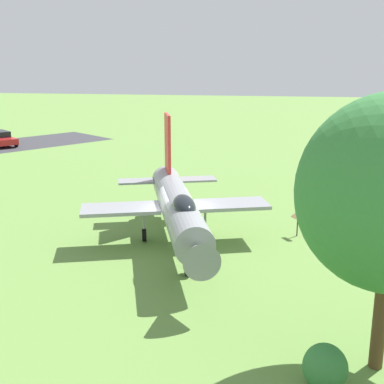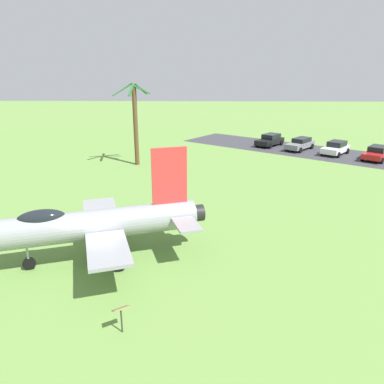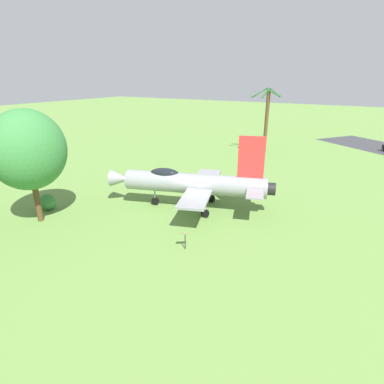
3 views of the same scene
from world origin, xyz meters
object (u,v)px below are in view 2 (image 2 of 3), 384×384
object	(u,v)px
parked_car_black	(270,140)
info_plaque	(121,312)
parked_car_red	(377,153)
parked_car_white	(336,148)
palm_tree	(135,123)
parked_car_gray	(300,144)
display_jet	(85,224)

from	to	relation	value
parked_car_black	info_plaque	bearing A→B (deg)	20.97
parked_car_red	parked_car_black	xyz separation A→B (m)	(-7.36, -10.11, 0.02)
parked_car_white	parked_car_red	bearing A→B (deg)	93.62
palm_tree	parked_car_gray	xyz separation A→B (m)	(-7.76, 18.43, -3.49)
parked_car_black	display_jet	bearing A→B (deg)	13.62
parked_car_white	parked_car_gray	size ratio (longest dim) A/B	0.95
display_jet	parked_car_white	distance (m)	32.87
parked_car_red	parked_car_white	size ratio (longest dim) A/B	1.03
parked_car_gray	info_plaque	bearing A→B (deg)	16.14
palm_tree	parked_car_red	size ratio (longest dim) A/B	1.74
palm_tree	parked_car_gray	distance (m)	20.30
parked_car_gray	parked_car_red	bearing A→B (deg)	94.24
parked_car_white	palm_tree	bearing A→B (deg)	-36.71
display_jet	parked_car_black	size ratio (longest dim) A/B	2.62
display_jet	info_plaque	size ratio (longest dim) A/B	10.49
palm_tree	info_plaque	size ratio (longest dim) A/B	7.01
display_jet	parked_car_black	distance (m)	33.38
parked_car_red	parked_car_white	xyz separation A→B (m)	(-2.55, -3.51, 0.02)
display_jet	parked_car_white	bearing A→B (deg)	-148.03
parked_car_gray	parked_car_black	bearing A→B (deg)	-85.88
palm_tree	parked_car_red	xyz separation A→B (m)	(-2.75, 25.32, -3.48)
parked_car_red	parked_car_gray	xyz separation A→B (m)	(-5.01, -6.89, -0.01)
parked_car_gray	parked_car_black	world-z (taller)	parked_car_black
info_plaque	parked_car_gray	world-z (taller)	parked_car_gray
palm_tree	parked_car_gray	world-z (taller)	palm_tree
display_jet	parked_car_red	size ratio (longest dim) A/B	2.61
parked_car_gray	parked_car_black	distance (m)	3.99
display_jet	parked_car_gray	bearing A→B (deg)	-140.73
info_plaque	parked_car_black	world-z (taller)	parked_car_black
parked_car_red	display_jet	bearing A→B (deg)	-7.89
parked_car_red	parked_car_black	distance (m)	12.51
info_plaque	parked_car_red	world-z (taller)	parked_car_red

